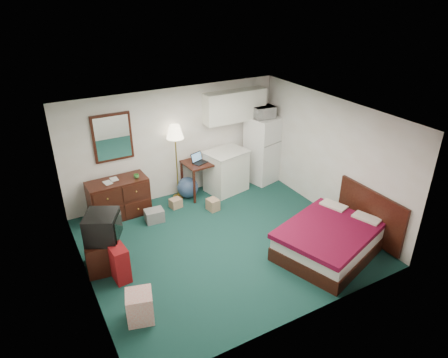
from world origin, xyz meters
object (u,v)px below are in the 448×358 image
fridge (262,149)px  bed (329,241)px  desk (199,179)px  floor_lamp (177,163)px  kitchen_counter (226,172)px  dresser (119,198)px  suitcase (120,264)px  tv_stand (103,253)px

fridge → bed: 3.26m
desk → bed: size_ratio=0.46×
floor_lamp → kitchen_counter: bearing=-11.3°
fridge → dresser: bearing=165.4°
desk → fridge: 1.75m
desk → suitcase: bearing=-144.0°
tv_stand → bed: bearing=-16.2°
bed → suitcase: 3.69m
kitchen_counter → bed: bearing=-94.6°
dresser → suitcase: dresser is taller
bed → suitcase: suitcase is taller
kitchen_counter → bed: kitchen_counter is taller
desk → suitcase: (-2.45, -2.03, -0.10)m
tv_stand → suitcase: suitcase is taller
floor_lamp → suitcase: bearing=-132.4°
fridge → suitcase: size_ratio=2.58×
floor_lamp → tv_stand: bearing=-141.4°
suitcase → desk: bearing=34.5°
desk → fridge: fridge is taller
desk → kitchen_counter: size_ratio=0.85×
bed → tv_stand: size_ratio=2.80×
suitcase → tv_stand: bearing=104.1°
floor_lamp → kitchen_counter: floor_lamp is taller
floor_lamp → fridge: bearing=-4.4°
tv_stand → suitcase: bearing=-63.0°
dresser → bed: 4.33m
kitchen_counter → suitcase: 3.66m
dresser → bed: size_ratio=0.69×
fridge → desk: bearing=164.2°
dresser → suitcase: bearing=-107.9°
desk → bed: bearing=-75.5°
desk → kitchen_counter: (0.65, -0.11, 0.07)m
fridge → kitchen_counter: bearing=169.1°
floor_lamp → desk: size_ratio=2.12×
dresser → floor_lamp: 1.48m
desk → tv_stand: 3.05m
floor_lamp → tv_stand: size_ratio=2.75×
dresser → bed: dresser is taller
desk → fridge: bearing=-5.3°
fridge → suitcase: 4.63m
kitchen_counter → fridge: (1.04, 0.06, 0.33)m
fridge → suitcase: bearing=-168.6°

